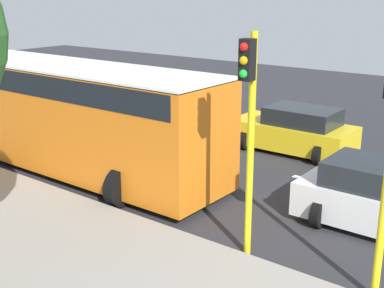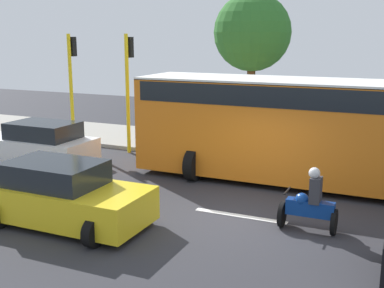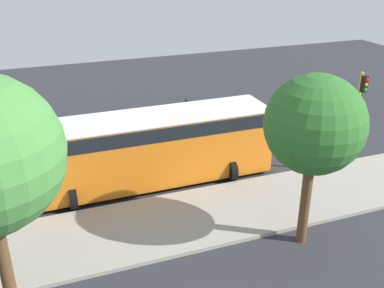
# 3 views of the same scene
# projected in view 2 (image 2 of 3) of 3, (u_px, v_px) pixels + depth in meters

# --- Properties ---
(ground_plane) EXTENTS (40.00, 60.00, 0.10)m
(ground_plane) POSITION_uv_depth(u_px,v_px,m) (240.00, 218.00, 12.35)
(ground_plane) COLOR #2D2D33
(sidewalk) EXTENTS (4.00, 60.00, 0.15)m
(sidewalk) POSITION_uv_depth(u_px,v_px,m) (300.00, 153.00, 18.55)
(sidewalk) COLOR #9E998E
(sidewalk) RESTS_ON ground
(lane_stripe_mid) EXTENTS (0.20, 2.40, 0.01)m
(lane_stripe_mid) POSITION_uv_depth(u_px,v_px,m) (240.00, 216.00, 12.34)
(lane_stripe_mid) COLOR white
(lane_stripe_mid) RESTS_ON ground
(lane_stripe_south) EXTENTS (0.20, 2.40, 0.01)m
(lane_stripe_south) POSITION_uv_depth(u_px,v_px,m) (51.00, 186.00, 14.75)
(lane_stripe_south) COLOR white
(lane_stripe_south) RESTS_ON ground
(car_white) EXTENTS (2.26, 4.08, 1.52)m
(car_white) POSITION_uv_depth(u_px,v_px,m) (39.00, 145.00, 17.11)
(car_white) COLOR white
(car_white) RESTS_ON ground
(car_yellow_cab) EXTENTS (2.26, 4.03, 1.52)m
(car_yellow_cab) POSITION_uv_depth(u_px,v_px,m) (64.00, 196.00, 11.70)
(car_yellow_cab) COLOR yellow
(car_yellow_cab) RESTS_ON ground
(city_bus) EXTENTS (3.20, 11.00, 3.16)m
(city_bus) POSITION_uv_depth(u_px,v_px,m) (317.00, 125.00, 14.55)
(city_bus) COLOR orange
(city_bus) RESTS_ON ground
(motorcycle) EXTENTS (0.60, 1.30, 1.53)m
(motorcycle) POSITION_uv_depth(u_px,v_px,m) (310.00, 204.00, 11.29)
(motorcycle) COLOR black
(motorcycle) RESTS_ON ground
(traffic_light_corner) EXTENTS (0.49, 0.24, 4.50)m
(traffic_light_corner) POSITION_uv_depth(u_px,v_px,m) (128.00, 76.00, 18.48)
(traffic_light_corner) COLOR yellow
(traffic_light_corner) RESTS_ON ground
(traffic_light_midblock) EXTENTS (0.49, 0.24, 4.50)m
(traffic_light_midblock) POSITION_uv_depth(u_px,v_px,m) (72.00, 74.00, 19.54)
(traffic_light_midblock) COLOR yellow
(traffic_light_midblock) RESTS_ON ground
(street_tree_north) EXTENTS (3.33, 3.33, 6.23)m
(street_tree_north) POSITION_uv_depth(u_px,v_px,m) (252.00, 33.00, 21.04)
(street_tree_north) COLOR brown
(street_tree_north) RESTS_ON ground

